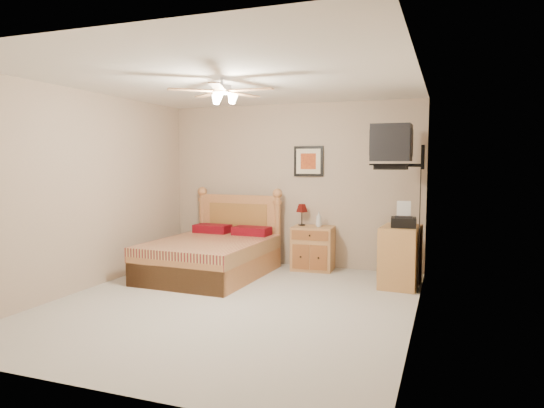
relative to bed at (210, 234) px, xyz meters
The scene contains 17 objects.
floor 1.53m from the bed, 52.61° to the right, with size 4.50×4.50×0.00m, color #ADA79C.
ceiling 2.36m from the bed, 52.61° to the right, with size 4.00×4.50×0.04m, color white.
wall_back 1.56m from the bed, 52.85° to the left, with size 4.00×0.04×2.50m, color tan.
wall_front 3.54m from the bed, 75.75° to the right, with size 4.00×0.04×2.50m, color tan.
wall_left 1.73m from the bed, 135.61° to the right, with size 0.04×4.50×2.50m, color tan.
wall_right 3.13m from the bed, 21.41° to the right, with size 0.04×4.50×2.50m, color tan.
bed is the anchor object (origin of this frame).
nightstand 1.57m from the bed, 34.97° to the left, with size 0.60×0.45×0.65m, color #B27C45.
table_lamp 1.45m from the bed, 42.08° to the left, with size 0.18×0.18×0.33m, color #530C09, non-canonical shape.
lotion_bottle 1.63m from the bed, 33.63° to the left, with size 0.09×0.09×0.23m, color silver.
framed_picture 1.88m from the bed, 44.59° to the left, with size 0.46×0.04×0.46m, color black.
dresser 2.62m from the bed, ahead, with size 0.46×0.67×0.79m, color #AF7A3E.
fax_machine 2.66m from the bed, ahead, with size 0.31×0.33×0.33m, color black, non-canonical shape.
magazine_lower 2.60m from the bed, 12.51° to the left, with size 0.19×0.26×0.02m, color beige.
magazine_upper 2.62m from the bed, 12.59° to the left, with size 0.17×0.24×0.02m, color gray.
wall_tv 2.88m from the bed, ahead, with size 0.56×0.46×0.58m, color black, non-canonical shape.
ceiling_fan 2.36m from the bed, 57.03° to the right, with size 1.14×1.14×0.28m, color silver, non-canonical shape.
Camera 1 is at (2.29, -4.92, 1.61)m, focal length 32.00 mm.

